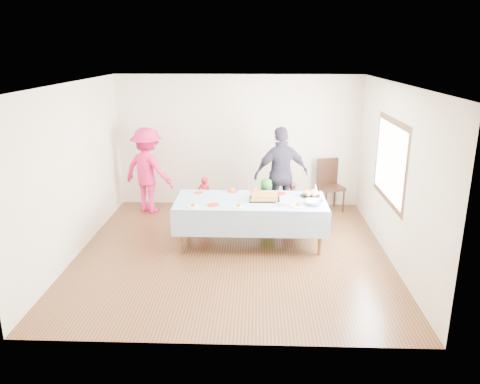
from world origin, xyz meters
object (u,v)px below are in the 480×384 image
(party_table, at_px, (251,203))
(birthday_cake, at_px, (265,197))
(dining_chair, at_px, (329,182))
(adult_left, at_px, (148,170))

(party_table, bearing_deg, birthday_cake, 7.62)
(party_table, relative_size, birthday_cake, 4.94)
(birthday_cake, bearing_deg, dining_chair, 53.35)
(party_table, distance_m, adult_left, 2.62)
(birthday_cake, height_order, adult_left, adult_left)
(dining_chair, height_order, adult_left, adult_left)
(birthday_cake, height_order, dining_chair, dining_chair)
(adult_left, bearing_deg, party_table, 166.96)
(party_table, distance_m, birthday_cake, 0.25)
(adult_left, bearing_deg, birthday_cake, 170.34)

